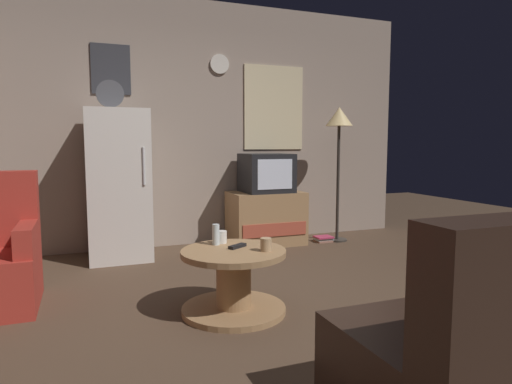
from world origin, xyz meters
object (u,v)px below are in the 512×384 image
Objects in this scene: wine_glass at (216,234)px; mug_ceramic_white at (222,237)px; crt_tv at (266,173)px; remote_control at (237,246)px; coffee_table at (234,281)px; mug_ceramic_tan at (266,245)px; standing_lamp at (339,127)px; fridge at (118,185)px; tv_stand at (266,218)px; book_stack at (323,239)px.

wine_glass reaches higher than mug_ceramic_white.
remote_control is (-0.98, -1.85, -0.38)m from crt_tv.
mug_ceramic_tan is (0.19, -0.12, 0.27)m from coffee_table.
crt_tv is 2.05m from wine_glass.
coffee_table is (-1.02, -1.89, -0.61)m from crt_tv.
standing_lamp reaches higher than wine_glass.
wine_glass is (0.55, -1.63, -0.24)m from fridge.
tv_stand is 4.06× the size of book_stack.
tv_stand reaches higher than mug_ceramic_tan.
standing_lamp reaches higher than remote_control.
fridge reaches higher than crt_tv.
mug_ceramic_white is (-1.04, -1.67, -0.34)m from crt_tv.
remote_control is at bearing -51.24° from wine_glass.
wine_glass is at bearing -138.56° from book_stack.
book_stack is at bearing 45.83° from coffee_table.
book_stack is (1.71, 1.76, -0.19)m from coffee_table.
book_stack is at bearing 14.05° from remote_control.
mug_ceramic_tan reaches higher than coffee_table.
tv_stand is at bearing 58.09° from mug_ceramic_white.
tv_stand is 1.97m from mug_ceramic_white.
tv_stand is at bearing 57.39° from wine_glass.
standing_lamp is (0.87, -0.14, 0.53)m from crt_tv.
crt_tv is at bearing 61.60° from coffee_table.
crt_tv is (0.00, -0.00, 0.53)m from tv_stand.
remote_control is (-0.98, -1.85, 0.15)m from tv_stand.
fridge is 2.11× the size of tv_stand.
crt_tv is 2.12m from remote_control.
remote_control is (-0.15, 0.16, -0.03)m from mug_ceramic_tan.
mug_ceramic_tan is 2.45m from book_stack.
book_stack is at bearing -11.15° from tv_stand.
fridge reaches higher than tv_stand.
fridge reaches higher than standing_lamp.
mug_ceramic_white and mug_ceramic_tan have the same top height.
mug_ceramic_white is (-1.04, -1.67, 0.18)m from tv_stand.
mug_ceramic_white is 0.44× the size of book_stack.
crt_tv is at bearing 30.30° from remote_control.
remote_control is (0.11, -0.14, -0.06)m from wine_glass.
mug_ceramic_white reaches higher than coffee_table.
standing_lamp is 2.67m from mug_ceramic_tan.
wine_glass is at bearing -143.71° from mug_ceramic_white.
mug_ceramic_tan is 0.60× the size of remote_control.
mug_ceramic_white reaches higher than book_stack.
mug_ceramic_white is 0.40m from mug_ceramic_tan.
standing_lamp is at bearing -1.38° from fridge.
book_stack is at bearing 41.59° from mug_ceramic_white.
crt_tv reaches higher than book_stack.
coffee_table is at bearing -118.40° from crt_tv.
tv_stand is 9.33× the size of mug_ceramic_white.
crt_tv reaches higher than remote_control.
wine_glass is at bearing -122.68° from crt_tv.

